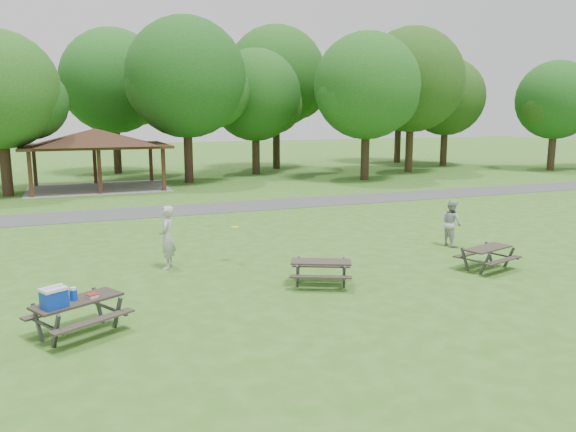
# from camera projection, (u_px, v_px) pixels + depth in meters

# --- Properties ---
(ground) EXTENTS (160.00, 160.00, 0.00)m
(ground) POSITION_uv_depth(u_px,v_px,m) (308.00, 292.00, 14.93)
(ground) COLOR #34661D
(ground) RESTS_ON ground
(asphalt_path) EXTENTS (120.00, 3.20, 0.02)m
(asphalt_path) POSITION_uv_depth(u_px,v_px,m) (195.00, 209.00, 27.74)
(asphalt_path) COLOR #414144
(asphalt_path) RESTS_ON ground
(pavilion) EXTENTS (8.60, 7.01, 3.76)m
(pavilion) POSITION_uv_depth(u_px,v_px,m) (95.00, 140.00, 34.89)
(pavilion) COLOR #3B2315
(pavilion) RESTS_ON ground
(tree_row_d) EXTENTS (6.93, 6.60, 9.27)m
(tree_row_d) POSITION_uv_depth(u_px,v_px,m) (1.00, 93.00, 31.27)
(tree_row_d) COLOR black
(tree_row_d) RESTS_ON ground
(tree_row_e) EXTENTS (8.40, 8.00, 11.02)m
(tree_row_e) POSITION_uv_depth(u_px,v_px,m) (187.00, 81.00, 37.36)
(tree_row_e) COLOR black
(tree_row_e) RESTS_ON ground
(tree_row_f) EXTENTS (7.35, 7.00, 9.55)m
(tree_row_f) POSITION_uv_depth(u_px,v_px,m) (256.00, 98.00, 42.90)
(tree_row_f) COLOR #2F1E15
(tree_row_f) RESTS_ON ground
(tree_row_g) EXTENTS (7.77, 7.40, 10.25)m
(tree_row_g) POSITION_uv_depth(u_px,v_px,m) (368.00, 89.00, 39.03)
(tree_row_g) COLOR black
(tree_row_g) RESTS_ON ground
(tree_row_h) EXTENTS (8.61, 8.20, 11.37)m
(tree_row_h) POSITION_uv_depth(u_px,v_px,m) (413.00, 83.00, 44.28)
(tree_row_h) COLOR #322416
(tree_row_h) RESTS_ON ground
(tree_row_i) EXTENTS (7.14, 6.80, 9.52)m
(tree_row_i) POSITION_uv_depth(u_px,v_px,m) (447.00, 99.00, 49.85)
(tree_row_i) COLOR #2F2115
(tree_row_i) RESTS_ON ground
(tree_row_j) EXTENTS (6.72, 6.40, 8.96)m
(tree_row_j) POSITION_uv_depth(u_px,v_px,m) (556.00, 102.00, 46.13)
(tree_row_j) COLOR #312116
(tree_row_j) RESTS_ON ground
(tree_deep_b) EXTENTS (8.40, 8.00, 11.13)m
(tree_deep_b) POSITION_uv_depth(u_px,v_px,m) (115.00, 84.00, 43.21)
(tree_deep_b) COLOR black
(tree_deep_b) RESTS_ON ground
(tree_deep_c) EXTENTS (8.82, 8.40, 11.90)m
(tree_deep_c) POSITION_uv_depth(u_px,v_px,m) (277.00, 80.00, 46.90)
(tree_deep_c) COLOR black
(tree_deep_c) RESTS_ON ground
(tree_deep_d) EXTENTS (8.40, 8.00, 11.27)m
(tree_deep_d) POSITION_uv_depth(u_px,v_px,m) (400.00, 88.00, 53.05)
(tree_deep_d) COLOR #312016
(tree_deep_d) RESTS_ON ground
(picnic_table_near) EXTENTS (2.31, 2.17, 1.27)m
(picnic_table_near) POSITION_uv_depth(u_px,v_px,m) (70.00, 304.00, 11.77)
(picnic_table_near) COLOR black
(picnic_table_near) RESTS_ON ground
(picnic_table_middle) EXTENTS (2.05, 1.89, 0.71)m
(picnic_table_middle) POSITION_uv_depth(u_px,v_px,m) (321.00, 267.00, 15.40)
(picnic_table_middle) COLOR #302823
(picnic_table_middle) RESTS_ON ground
(picnic_table_far) EXTENTS (1.93, 1.71, 0.71)m
(picnic_table_far) POSITION_uv_depth(u_px,v_px,m) (487.00, 253.00, 16.97)
(picnic_table_far) COLOR #2E2621
(picnic_table_far) RESTS_ON ground
(frisbee_in_flight) EXTENTS (0.28, 0.28, 0.02)m
(frisbee_in_flight) POSITION_uv_depth(u_px,v_px,m) (235.00, 227.00, 17.62)
(frisbee_in_flight) COLOR yellow
(frisbee_in_flight) RESTS_ON ground
(frisbee_thrower) EXTENTS (0.69, 0.83, 1.93)m
(frisbee_thrower) POSITION_uv_depth(u_px,v_px,m) (167.00, 237.00, 17.03)
(frisbee_thrower) COLOR #AEAEB0
(frisbee_thrower) RESTS_ON ground
(frisbee_catcher) EXTENTS (0.64, 0.81, 1.64)m
(frisbee_catcher) POSITION_uv_depth(u_px,v_px,m) (451.00, 223.00, 19.99)
(frisbee_catcher) COLOR #B0B0B3
(frisbee_catcher) RESTS_ON ground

